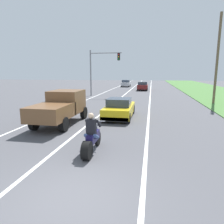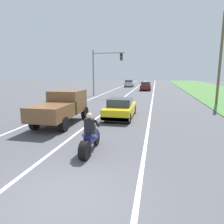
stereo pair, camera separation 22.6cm
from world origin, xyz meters
name	(u,v)px [view 1 (the left image)]	position (x,y,z in m)	size (l,w,h in m)	color
ground_plane	(69,199)	(0.00, 0.00, 0.00)	(160.00, 160.00, 0.00)	#4C4C51
lane_stripe_left_solid	(90,98)	(-5.40, 20.00, 0.00)	(0.14, 120.00, 0.01)	white
lane_stripe_right_solid	(150,100)	(1.80, 20.00, 0.00)	(0.14, 120.00, 0.01)	white
lane_stripe_centre_dashed	(119,99)	(-1.80, 20.00, 0.00)	(0.14, 120.00, 0.01)	white
motorcycle_with_rider	(91,139)	(-0.29, 2.98, 0.59)	(0.70, 2.21, 1.62)	black
sports_car_yellow	(119,109)	(-0.24, 9.78, 0.63)	(1.84, 4.30, 1.37)	yellow
pickup_truck_left_lane_brown	(61,106)	(-3.46, 7.27, 1.11)	(2.02, 4.80, 1.98)	brown
traffic_light_mast_near	(100,66)	(-4.83, 22.77, 3.97)	(4.27, 0.34, 6.00)	gray
utility_pole_roadside	(217,60)	(8.11, 17.84, 4.34)	(0.24, 0.24, 8.69)	brown
distant_car_far_ahead	(143,86)	(0.38, 32.98, 0.77)	(1.80, 4.00, 1.50)	maroon
distant_car_further_ahead	(126,83)	(-3.66, 41.78, 0.77)	(1.80, 4.00, 1.50)	#B2B2B7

